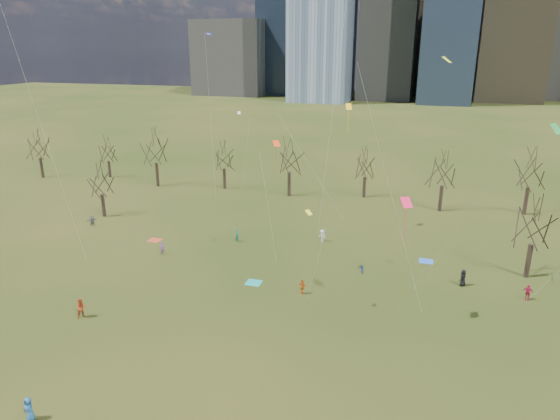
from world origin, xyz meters
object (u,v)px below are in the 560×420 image
(blanket_teal, at_px, (254,283))
(person_2, at_px, (82,308))
(person_4, at_px, (302,287))
(blanket_navy, at_px, (426,261))
(blanket_crimson, at_px, (155,240))
(person_0, at_px, (29,409))

(blanket_teal, distance_m, person_2, 16.95)
(person_4, bearing_deg, blanket_navy, -116.66)
(blanket_navy, bearing_deg, person_4, -134.48)
(blanket_crimson, bearing_deg, person_4, -21.40)
(blanket_navy, xyz_separation_m, blanket_crimson, (-33.54, -3.39, 0.00))
(person_2, relative_size, person_4, 1.22)
(blanket_teal, height_order, person_0, person_0)
(person_0, bearing_deg, person_4, 77.21)
(person_2, height_order, person_4, person_2)
(blanket_navy, distance_m, person_0, 42.37)
(blanket_navy, relative_size, person_2, 0.83)
(blanket_teal, distance_m, blanket_crimson, 18.00)
(blanket_teal, bearing_deg, blanket_navy, 32.68)
(blanket_crimson, relative_size, person_0, 0.92)
(blanket_navy, bearing_deg, person_2, -143.28)
(blanket_navy, xyz_separation_m, person_4, (-11.73, -11.94, 0.77))
(blanket_teal, distance_m, person_4, 5.64)
(blanket_teal, height_order, person_4, person_4)
(person_0, bearing_deg, person_2, 130.44)
(blanket_teal, bearing_deg, person_2, -138.40)
(blanket_teal, xyz_separation_m, person_0, (-7.34, -23.43, 0.85))
(person_2, bearing_deg, person_4, -20.78)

